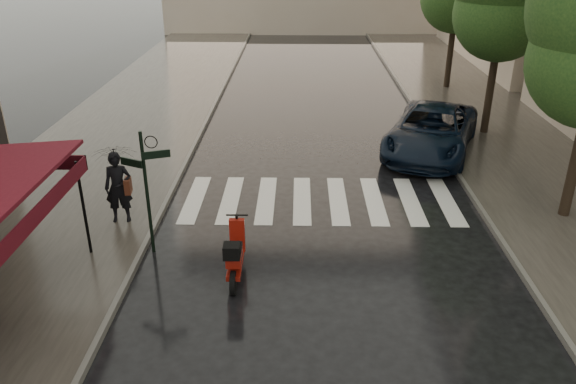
{
  "coord_description": "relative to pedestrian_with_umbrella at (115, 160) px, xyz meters",
  "views": [
    {
      "loc": [
        2.33,
        -8.81,
        7.12
      ],
      "look_at": [
        2.09,
        3.52,
        1.4
      ],
      "focal_mm": 35.0,
      "sensor_mm": 36.0,
      "label": 1
    }
  ],
  "objects": [
    {
      "name": "sidewalk_near",
      "position": [
        -2.15,
        7.59,
        -1.78
      ],
      "size": [
        6.0,
        60.0,
        0.12
      ],
      "primitive_type": "cube",
      "color": "#38332D",
      "rests_on": "ground"
    },
    {
      "name": "signpost",
      "position": [
        1.16,
        -1.41,
        -0.01
      ],
      "size": [
        1.17,
        0.29,
        3.1
      ],
      "color": "black",
      "rests_on": "ground"
    },
    {
      "name": "pedestrian_with_umbrella",
      "position": [
        0.0,
        0.0,
        0.0
      ],
      "size": [
        1.27,
        1.29,
        2.59
      ],
      "rotation": [
        0.0,
        0.0,
        0.13
      ],
      "color": "black",
      "rests_on": "sidewalk_near"
    },
    {
      "name": "parked_car",
      "position": [
        9.35,
        5.63,
        -1.03
      ],
      "size": [
        4.58,
        6.37,
        1.61
      ],
      "primitive_type": "imported",
      "rotation": [
        0.0,
        0.0,
        -0.37
      ],
      "color": "black",
      "rests_on": "ground"
    },
    {
      "name": "curb_far",
      "position": [
        9.8,
        7.59,
        -1.76
      ],
      "size": [
        0.12,
        60.0,
        0.16
      ],
      "primitive_type": "cube",
      "color": "#595651",
      "rests_on": "ground"
    },
    {
      "name": "ground",
      "position": [
        2.35,
        -4.41,
        -1.84
      ],
      "size": [
        120.0,
        120.0,
        0.0
      ],
      "primitive_type": "plane",
      "color": "black",
      "rests_on": "ground"
    },
    {
      "name": "scooter",
      "position": [
        3.3,
        -2.5,
        -1.26
      ],
      "size": [
        0.51,
        1.9,
        1.25
      ],
      "rotation": [
        0.0,
        0.0,
        0.01
      ],
      "color": "black",
      "rests_on": "ground"
    },
    {
      "name": "curb_near",
      "position": [
        0.9,
        7.59,
        -1.76
      ],
      "size": [
        0.12,
        60.0,
        0.16
      ],
      "primitive_type": "cube",
      "color": "#595651",
      "rests_on": "ground"
    },
    {
      "name": "crosswalk",
      "position": [
        5.33,
        1.59,
        -1.83
      ],
      "size": [
        7.85,
        3.2,
        0.01
      ],
      "color": "silver",
      "rests_on": "ground"
    },
    {
      "name": "sidewalk_far",
      "position": [
        12.6,
        7.59,
        -1.78
      ],
      "size": [
        5.5,
        60.0,
        0.12
      ],
      "primitive_type": "cube",
      "color": "#38332D",
      "rests_on": "ground"
    }
  ]
}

